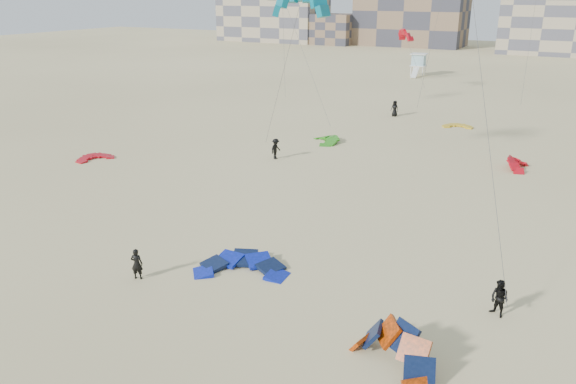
% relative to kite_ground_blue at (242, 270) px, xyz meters
% --- Properties ---
extents(ground, '(320.00, 320.00, 0.00)m').
position_rel_kite_ground_blue_xyz_m(ground, '(-0.29, -3.54, 0.00)').
color(ground, beige).
rests_on(ground, ground).
extents(kite_ground_blue, '(6.00, 6.13, 1.87)m').
position_rel_kite_ground_blue_xyz_m(kite_ground_blue, '(0.00, 0.00, 0.00)').
color(kite_ground_blue, '#0F1FC7').
rests_on(kite_ground_blue, ground).
extents(kite_ground_orange, '(5.42, 5.38, 3.96)m').
position_rel_kite_ground_blue_xyz_m(kite_ground_orange, '(9.62, -3.92, 0.00)').
color(kite_ground_orange, '#FF4606').
rests_on(kite_ground_orange, ground).
extents(kite_ground_red, '(4.08, 3.99, 0.90)m').
position_rel_kite_ground_blue_xyz_m(kite_ground_red, '(-22.74, 11.48, 0.00)').
color(kite_ground_red, '#D10200').
rests_on(kite_ground_red, ground).
extents(kite_ground_green, '(5.13, 5.07, 1.88)m').
position_rel_kite_ground_blue_xyz_m(kite_ground_green, '(-7.36, 26.62, 0.00)').
color(kite_ground_green, '#33951B').
rests_on(kite_ground_green, ground).
extents(kite_ground_red_far, '(3.00, 2.84, 2.76)m').
position_rel_kite_ground_blue_xyz_m(kite_ground_red_far, '(10.50, 26.11, 0.00)').
color(kite_ground_red_far, '#D10200').
rests_on(kite_ground_red_far, ground).
extents(kite_ground_yellow, '(3.44, 3.56, 0.54)m').
position_rel_kite_ground_blue_xyz_m(kite_ground_yellow, '(2.70, 39.18, 0.00)').
color(kite_ground_yellow, yellow).
rests_on(kite_ground_yellow, ground).
extents(kitesurfer_main, '(0.72, 0.61, 1.68)m').
position_rel_kite_ground_blue_xyz_m(kitesurfer_main, '(-4.24, -3.28, 0.84)').
color(kitesurfer_main, black).
rests_on(kitesurfer_main, ground).
extents(kitesurfer_b, '(1.09, 1.01, 1.78)m').
position_rel_kite_ground_blue_xyz_m(kitesurfer_b, '(12.71, 1.84, 0.89)').
color(kitesurfer_b, black).
rests_on(kitesurfer_b, ground).
extents(kitesurfer_c, '(0.80, 1.25, 1.82)m').
position_rel_kite_ground_blue_xyz_m(kitesurfer_c, '(-8.76, 19.19, 0.91)').
color(kitesurfer_c, black).
rests_on(kitesurfer_c, ground).
extents(kitesurfer_e, '(0.96, 0.68, 1.86)m').
position_rel_kite_ground_blue_xyz_m(kitesurfer_e, '(-5.17, 41.36, 0.93)').
color(kitesurfer_e, black).
rests_on(kitesurfer_e, ground).
extents(kite_fly_teal_a, '(8.72, 8.17, 13.62)m').
position_rel_kite_ground_blue_xyz_m(kite_fly_teal_a, '(-4.10, 14.58, 13.08)').
color(kite_fly_teal_a, '#01628E').
rests_on(kite_fly_teal_a, ground).
extents(kite_fly_red, '(5.65, 4.42, 8.40)m').
position_rel_kite_ground_blue_xyz_m(kite_fly_red, '(-9.17, 56.85, 8.03)').
color(kite_fly_red, '#D10200').
rests_on(kite_fly_red, ground).
extents(lifeguard_tower_far, '(2.86, 5.26, 3.78)m').
position_rel_kite_ground_blue_xyz_m(lifeguard_tower_far, '(-12.27, 75.77, 1.87)').
color(lifeguard_tower_far, white).
rests_on(lifeguard_tower_far, ground).
extents(condo_west_a, '(30.00, 15.00, 14.00)m').
position_rel_kite_ground_blue_xyz_m(condo_west_a, '(-70.29, 126.46, 7.00)').
color(condo_west_a, tan).
rests_on(condo_west_a, ground).
extents(condo_west_b, '(28.00, 14.00, 18.00)m').
position_rel_kite_ground_blue_xyz_m(condo_west_b, '(-30.29, 130.46, 9.00)').
color(condo_west_b, '#7B614A').
rests_on(condo_west_b, ground).
extents(condo_fill_left, '(12.00, 10.00, 8.00)m').
position_rel_kite_ground_blue_xyz_m(condo_fill_left, '(-50.29, 124.46, 4.00)').
color(condo_fill_left, '#7B614A').
rests_on(condo_fill_left, ground).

